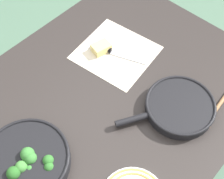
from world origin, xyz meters
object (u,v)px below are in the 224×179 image
skillet_broccoli (26,161)px  cheese_block (101,48)px  grater_knife (111,51)px  skillet_eggs (179,107)px  wooden_spoon (218,107)px

skillet_broccoli → cheese_block: bearing=-138.3°
skillet_broccoli → grater_knife: skillet_broccoli is taller
skillet_broccoli → cheese_block: 0.57m
skillet_eggs → wooden_spoon: (0.11, -0.11, -0.01)m
skillet_eggs → grater_knife: 0.38m
wooden_spoon → skillet_eggs: bearing=-47.9°
cheese_block → wooden_spoon: bearing=-80.2°
skillet_broccoli → grater_knife: 0.58m
grater_knife → cheese_block: cheese_block is taller
skillet_eggs → grater_knife: size_ratio=1.53×
skillet_eggs → grater_knife: skillet_eggs is taller
wooden_spoon → cheese_block: size_ratio=3.87×
skillet_eggs → skillet_broccoli: bearing=4.2°
wooden_spoon → grater_knife: 0.49m
wooden_spoon → grater_knife: grater_knife is taller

